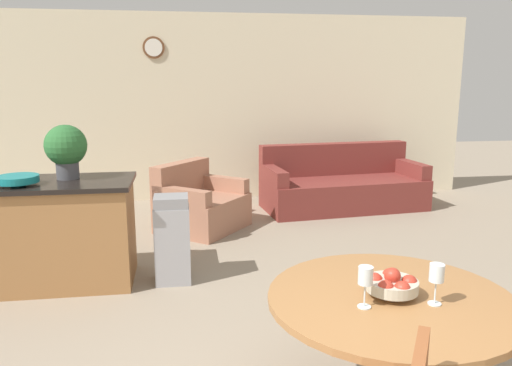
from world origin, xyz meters
TOP-DOWN VIEW (x-y plane):
  - wall_back at (-0.00, 6.06)m, footprint 8.00×0.09m
  - dining_table at (0.64, 0.80)m, footprint 1.22×1.22m
  - fruit_bowl at (0.64, 0.80)m, footprint 0.25×0.25m
  - wine_glass_left at (0.46, 0.70)m, footprint 0.07×0.07m
  - wine_glass_right at (0.80, 0.68)m, footprint 0.07×0.07m
  - kitchen_island at (-1.49, 3.00)m, footprint 1.39×0.74m
  - teal_bowl at (-1.69, 2.86)m, footprint 0.34×0.34m
  - potted_plant at (-1.35, 3.10)m, footprint 0.36×0.36m
  - trash_bin at (-0.47, 2.89)m, footprint 0.31×0.28m
  - couch at (1.84, 5.20)m, footprint 2.28×1.16m
  - armchair at (-0.16, 4.47)m, footprint 1.21×1.23m

SIDE VIEW (x-z plane):
  - armchair at x=-0.16m, z-range -0.12..0.67m
  - couch at x=1.84m, z-range -0.14..0.73m
  - trash_bin at x=-0.47m, z-range 0.00..0.78m
  - kitchen_island at x=-1.49m, z-range 0.00..0.92m
  - dining_table at x=0.64m, z-range 0.20..0.92m
  - fruit_bowl at x=0.64m, z-range 0.71..0.86m
  - wine_glass_left at x=0.46m, z-range 0.77..0.97m
  - wine_glass_right at x=0.80m, z-range 0.77..0.97m
  - teal_bowl at x=-1.69m, z-range 0.93..1.01m
  - potted_plant at x=-1.35m, z-range 0.95..1.42m
  - wall_back at x=0.00m, z-range 0.00..2.70m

